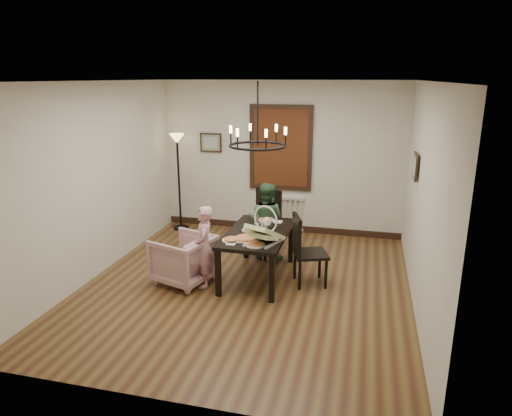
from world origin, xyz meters
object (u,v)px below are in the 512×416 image
at_px(chair_right, 311,250).
at_px(drinking_glass, 265,226).
at_px(chair_far, 262,223).
at_px(floor_lamp, 179,183).
at_px(elderly_woman, 204,253).
at_px(baby_bouncer, 265,231).
at_px(dining_table, 258,237).
at_px(seated_man, 266,227).
at_px(armchair, 184,259).

xyz_separation_m(chair_right, drinking_glass, (-0.68, 0.13, 0.26)).
relative_size(chair_far, floor_lamp, 0.61).
xyz_separation_m(elderly_woman, drinking_glass, (0.76, 0.53, 0.29)).
relative_size(baby_bouncer, drinking_glass, 4.29).
distance_m(dining_table, seated_man, 0.78).
relative_size(elderly_woman, drinking_glass, 7.70).
distance_m(armchair, seated_man, 1.50).
height_order(dining_table, chair_right, chair_right).
distance_m(chair_far, armchair, 1.54).
bearing_deg(dining_table, seated_man, 94.49).
bearing_deg(chair_right, dining_table, 69.05).
xyz_separation_m(dining_table, drinking_glass, (0.09, 0.11, 0.15)).
bearing_deg(floor_lamp, chair_far, -27.66).
bearing_deg(chair_far, chair_right, -25.13).
xyz_separation_m(chair_right, armchair, (-1.77, -0.37, -0.17)).
height_order(dining_table, baby_bouncer, baby_bouncer).
distance_m(armchair, baby_bouncer, 1.32).
height_order(seated_man, baby_bouncer, baby_bouncer).
height_order(armchair, drinking_glass, drinking_glass).
distance_m(chair_far, chair_right, 1.29).
height_order(seated_man, drinking_glass, seated_man).
xyz_separation_m(chair_right, baby_bouncer, (-0.57, -0.41, 0.37)).
distance_m(chair_right, seated_man, 1.14).
height_order(dining_table, armchair, dining_table).
relative_size(seated_man, drinking_glass, 8.35).
xyz_separation_m(chair_right, floor_lamp, (-2.76, 1.87, 0.39)).
relative_size(chair_far, seated_man, 1.05).
bearing_deg(baby_bouncer, chair_right, 57.44).
relative_size(drinking_glass, floor_lamp, 0.07).
bearing_deg(baby_bouncer, elderly_woman, -158.67).
bearing_deg(chair_right, elderly_woman, 86.07).
distance_m(chair_right, drinking_glass, 0.74).
xyz_separation_m(dining_table, baby_bouncer, (0.20, -0.43, 0.26)).
bearing_deg(floor_lamp, seated_man, -29.20).
relative_size(baby_bouncer, floor_lamp, 0.30).
bearing_deg(drinking_glass, chair_far, 107.08).
bearing_deg(dining_table, elderly_woman, -147.01).
bearing_deg(drinking_glass, elderly_woman, -144.92).
bearing_deg(drinking_glass, floor_lamp, 140.04).
distance_m(armchair, floor_lamp, 2.51).
xyz_separation_m(dining_table, floor_lamp, (-1.99, 1.85, 0.27)).
bearing_deg(seated_man, chair_far, -43.25).
bearing_deg(floor_lamp, chair_right, -34.06).
xyz_separation_m(chair_right, seated_man, (-0.83, 0.79, 0.01)).
bearing_deg(drinking_glass, seated_man, 102.19).
bearing_deg(drinking_glass, baby_bouncer, -78.38).
distance_m(dining_table, elderly_woman, 0.80).
bearing_deg(elderly_woman, floor_lamp, -166.70).
bearing_deg(floor_lamp, baby_bouncer, -46.15).
bearing_deg(armchair, seated_man, 158.58).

